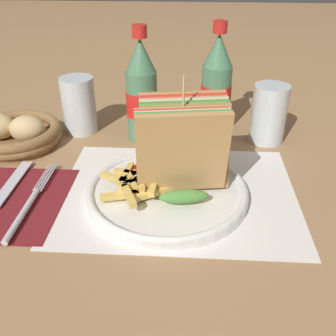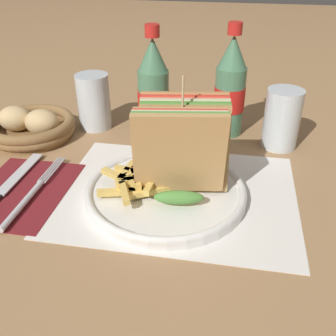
% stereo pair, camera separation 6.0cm
% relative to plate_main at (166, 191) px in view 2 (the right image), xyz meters
% --- Properties ---
extents(ground_plane, '(4.00, 4.00, 0.00)m').
position_rel_plate_main_xyz_m(ground_plane, '(-0.02, -0.01, -0.01)').
color(ground_plane, '#9E754C').
extents(placemat, '(0.36, 0.28, 0.00)m').
position_rel_plate_main_xyz_m(placemat, '(0.02, 0.01, -0.01)').
color(placemat, silver).
rests_on(placemat, ground_plane).
extents(plate_main, '(0.24, 0.24, 0.02)m').
position_rel_plate_main_xyz_m(plate_main, '(0.00, 0.00, 0.00)').
color(plate_main, white).
rests_on(plate_main, ground_plane).
extents(club_sandwich, '(0.14, 0.13, 0.17)m').
position_rel_plate_main_xyz_m(club_sandwich, '(0.02, 0.01, 0.07)').
color(club_sandwich, tan).
rests_on(club_sandwich, plate_main).
extents(fries_pile, '(0.12, 0.11, 0.02)m').
position_rel_plate_main_xyz_m(fries_pile, '(-0.04, -0.01, 0.02)').
color(fries_pile, '#E0B756').
rests_on(fries_pile, plate_main).
extents(ketchup_blob, '(0.05, 0.04, 0.02)m').
position_rel_plate_main_xyz_m(ketchup_blob, '(-0.03, 0.03, 0.02)').
color(ketchup_blob, maroon).
rests_on(ketchup_blob, plate_main).
extents(napkin, '(0.14, 0.19, 0.00)m').
position_rel_plate_main_xyz_m(napkin, '(-0.22, -0.03, -0.01)').
color(napkin, maroon).
rests_on(napkin, ground_plane).
extents(fork, '(0.02, 0.20, 0.01)m').
position_rel_plate_main_xyz_m(fork, '(-0.20, -0.05, -0.00)').
color(fork, silver).
rests_on(fork, napkin).
extents(knife, '(0.02, 0.22, 0.00)m').
position_rel_plate_main_xyz_m(knife, '(-0.25, -0.03, -0.00)').
color(knife, black).
rests_on(knife, napkin).
extents(coke_bottle_near, '(0.06, 0.06, 0.21)m').
position_rel_plate_main_xyz_m(coke_bottle_near, '(-0.06, 0.20, 0.08)').
color(coke_bottle_near, '#4C7F5B').
rests_on(coke_bottle_near, ground_plane).
extents(coke_bottle_far, '(0.06, 0.06, 0.21)m').
position_rel_plate_main_xyz_m(coke_bottle_far, '(0.08, 0.25, 0.08)').
color(coke_bottle_far, '#4C7F5B').
rests_on(coke_bottle_far, ground_plane).
extents(glass_near, '(0.07, 0.07, 0.11)m').
position_rel_plate_main_xyz_m(glass_near, '(0.18, 0.20, 0.04)').
color(glass_near, silver).
rests_on(glass_near, ground_plane).
extents(glass_far, '(0.07, 0.07, 0.11)m').
position_rel_plate_main_xyz_m(glass_far, '(-0.19, 0.23, 0.04)').
color(glass_far, silver).
rests_on(glass_far, ground_plane).
extents(bread_basket, '(0.17, 0.17, 0.06)m').
position_rel_plate_main_xyz_m(bread_basket, '(-0.30, 0.16, 0.01)').
color(bread_basket, olive).
rests_on(bread_basket, ground_plane).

